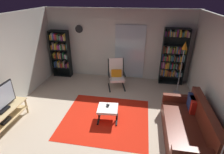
{
  "coord_description": "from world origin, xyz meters",
  "views": [
    {
      "loc": [
        0.93,
        -3.6,
        3.11
      ],
      "look_at": [
        0.16,
        0.81,
        0.96
      ],
      "focal_mm": 28.69,
      "sensor_mm": 36.0,
      "label": 1
    }
  ],
  "objects_px": {
    "tv_stand": "(4,116)",
    "ottoman": "(108,110)",
    "leather_sofa": "(188,127)",
    "wall_clock": "(79,29)",
    "tv_remote": "(107,105)",
    "floor_lamp_by_shelf": "(183,54)",
    "cell_phone": "(108,106)",
    "lounge_armchair": "(116,73)",
    "bookshelf_near_sofa": "(173,57)",
    "bookshelf_near_tv": "(61,52)"
  },
  "relations": [
    {
      "from": "tv_stand",
      "to": "lounge_armchair",
      "type": "distance_m",
      "value": 3.54
    },
    {
      "from": "lounge_armchair",
      "to": "floor_lamp_by_shelf",
      "type": "height_order",
      "value": "floor_lamp_by_shelf"
    },
    {
      "from": "tv_stand",
      "to": "leather_sofa",
      "type": "bearing_deg",
      "value": 5.02
    },
    {
      "from": "bookshelf_near_tv",
      "to": "wall_clock",
      "type": "xyz_separation_m",
      "value": [
        0.75,
        0.2,
        0.87
      ]
    },
    {
      "from": "ottoman",
      "to": "tv_remote",
      "type": "relative_size",
      "value": 3.88
    },
    {
      "from": "bookshelf_near_tv",
      "to": "ottoman",
      "type": "height_order",
      "value": "bookshelf_near_tv"
    },
    {
      "from": "tv_stand",
      "to": "floor_lamp_by_shelf",
      "type": "relative_size",
      "value": 0.74
    },
    {
      "from": "ottoman",
      "to": "cell_phone",
      "type": "distance_m",
      "value": 0.1
    },
    {
      "from": "bookshelf_near_tv",
      "to": "bookshelf_near_sofa",
      "type": "relative_size",
      "value": 0.9
    },
    {
      "from": "tv_stand",
      "to": "wall_clock",
      "type": "xyz_separation_m",
      "value": [
        0.89,
        3.37,
        1.53
      ]
    },
    {
      "from": "ottoman",
      "to": "tv_remote",
      "type": "distance_m",
      "value": 0.11
    },
    {
      "from": "bookshelf_near_sofa",
      "to": "lounge_armchair",
      "type": "xyz_separation_m",
      "value": [
        -1.93,
        -0.65,
        -0.48
      ]
    },
    {
      "from": "cell_phone",
      "to": "wall_clock",
      "type": "xyz_separation_m",
      "value": [
        -1.58,
        2.6,
        1.45
      ]
    },
    {
      "from": "tv_remote",
      "to": "floor_lamp_by_shelf",
      "type": "height_order",
      "value": "floor_lamp_by_shelf"
    },
    {
      "from": "tv_stand",
      "to": "floor_lamp_by_shelf",
      "type": "xyz_separation_m",
      "value": [
        4.51,
        2.52,
        1.06
      ]
    },
    {
      "from": "bookshelf_near_tv",
      "to": "tv_remote",
      "type": "distance_m",
      "value": 3.38
    },
    {
      "from": "leather_sofa",
      "to": "ottoman",
      "type": "relative_size",
      "value": 3.56
    },
    {
      "from": "lounge_armchair",
      "to": "leather_sofa",
      "type": "bearing_deg",
      "value": -47.57
    },
    {
      "from": "ottoman",
      "to": "cell_phone",
      "type": "relative_size",
      "value": 4.0
    },
    {
      "from": "bookshelf_near_sofa",
      "to": "cell_phone",
      "type": "xyz_separation_m",
      "value": [
        -1.88,
        -2.46,
        -0.62
      ]
    },
    {
      "from": "lounge_armchair",
      "to": "wall_clock",
      "type": "height_order",
      "value": "wall_clock"
    },
    {
      "from": "tv_remote",
      "to": "lounge_armchair",
      "type": "bearing_deg",
      "value": 72.61
    },
    {
      "from": "tv_stand",
      "to": "cell_phone",
      "type": "bearing_deg",
      "value": 17.24
    },
    {
      "from": "leather_sofa",
      "to": "cell_phone",
      "type": "bearing_deg",
      "value": 169.07
    },
    {
      "from": "lounge_armchair",
      "to": "tv_remote",
      "type": "xyz_separation_m",
      "value": [
        0.04,
        -1.8,
        -0.14
      ]
    },
    {
      "from": "tv_stand",
      "to": "cell_phone",
      "type": "distance_m",
      "value": 2.59
    },
    {
      "from": "bookshelf_near_tv",
      "to": "floor_lamp_by_shelf",
      "type": "height_order",
      "value": "bookshelf_near_tv"
    },
    {
      "from": "leather_sofa",
      "to": "wall_clock",
      "type": "height_order",
      "value": "wall_clock"
    },
    {
      "from": "tv_stand",
      "to": "bookshelf_near_sofa",
      "type": "height_order",
      "value": "bookshelf_near_sofa"
    },
    {
      "from": "tv_stand",
      "to": "ottoman",
      "type": "bearing_deg",
      "value": 15.7
    },
    {
      "from": "tv_stand",
      "to": "leather_sofa",
      "type": "distance_m",
      "value": 4.44
    },
    {
      "from": "tv_remote",
      "to": "cell_phone",
      "type": "xyz_separation_m",
      "value": [
        0.01,
        -0.01,
        -0.0
      ]
    },
    {
      "from": "floor_lamp_by_shelf",
      "to": "tv_stand",
      "type": "bearing_deg",
      "value": -150.87
    },
    {
      "from": "wall_clock",
      "to": "leather_sofa",
      "type": "bearing_deg",
      "value": -40.15
    },
    {
      "from": "lounge_armchair",
      "to": "cell_phone",
      "type": "relative_size",
      "value": 7.3
    },
    {
      "from": "ottoman",
      "to": "wall_clock",
      "type": "bearing_deg",
      "value": 120.81
    },
    {
      "from": "leather_sofa",
      "to": "tv_remote",
      "type": "xyz_separation_m",
      "value": [
        -1.97,
        0.39,
        0.1
      ]
    },
    {
      "from": "cell_phone",
      "to": "leather_sofa",
      "type": "bearing_deg",
      "value": -6.46
    },
    {
      "from": "lounge_armchair",
      "to": "wall_clock",
      "type": "relative_size",
      "value": 3.53
    },
    {
      "from": "ottoman",
      "to": "wall_clock",
      "type": "relative_size",
      "value": 1.93
    },
    {
      "from": "floor_lamp_by_shelf",
      "to": "wall_clock",
      "type": "height_order",
      "value": "wall_clock"
    },
    {
      "from": "tv_stand",
      "to": "bookshelf_near_sofa",
      "type": "relative_size",
      "value": 0.64
    },
    {
      "from": "tv_stand",
      "to": "lounge_armchair",
      "type": "relative_size",
      "value": 1.27
    },
    {
      "from": "bookshelf_near_tv",
      "to": "leather_sofa",
      "type": "height_order",
      "value": "bookshelf_near_tv"
    },
    {
      "from": "tv_remote",
      "to": "floor_lamp_by_shelf",
      "type": "distance_m",
      "value": 2.86
    },
    {
      "from": "bookshelf_near_tv",
      "to": "lounge_armchair",
      "type": "relative_size",
      "value": 1.78
    },
    {
      "from": "floor_lamp_by_shelf",
      "to": "leather_sofa",
      "type": "bearing_deg",
      "value": -92.42
    },
    {
      "from": "tv_remote",
      "to": "floor_lamp_by_shelf",
      "type": "bearing_deg",
      "value": 21.64
    },
    {
      "from": "tv_stand",
      "to": "bookshelf_near_sofa",
      "type": "xyz_separation_m",
      "value": [
        4.35,
        3.23,
        0.7
      ]
    },
    {
      "from": "tv_stand",
      "to": "ottoman",
      "type": "height_order",
      "value": "tv_stand"
    }
  ]
}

